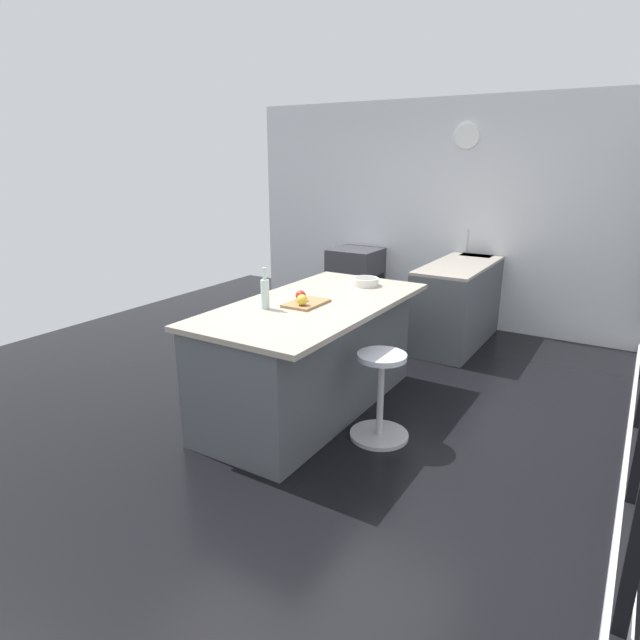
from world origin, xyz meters
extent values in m
plane|color=black|center=(0.00, 0.00, 0.00)|extent=(7.25, 7.25, 0.00)
cube|color=silver|center=(0.00, 2.48, 0.05)|extent=(5.58, 0.12, 0.11)
cube|color=black|center=(0.00, 2.48, 0.11)|extent=(5.13, 0.06, 0.06)
cube|color=silver|center=(-2.79, 0.00, 1.34)|extent=(0.12, 4.95, 2.68)
cylinder|color=white|center=(-2.72, 0.39, 2.24)|extent=(0.03, 0.28, 0.28)
cube|color=#4C5156|center=(-2.44, 0.63, 0.44)|extent=(2.31, 0.60, 0.87)
cube|color=#9E9384|center=(-2.44, 0.63, 0.89)|extent=(2.31, 0.60, 0.03)
cube|color=#38383D|center=(-2.73, 0.63, 0.84)|extent=(0.44, 0.36, 0.12)
cylinder|color=#B7B7BC|center=(-2.73, 0.48, 1.04)|extent=(0.02, 0.02, 0.28)
cube|color=#38383D|center=(-2.44, -0.87, 0.44)|extent=(0.60, 0.60, 0.87)
cube|color=black|center=(-2.44, -0.57, 0.39)|extent=(0.44, 0.01, 0.32)
cube|color=#4C5156|center=(0.23, 0.12, 0.44)|extent=(2.06, 0.86, 0.88)
cube|color=#9E9384|center=(0.23, 0.17, 0.90)|extent=(2.12, 1.06, 0.04)
cylinder|color=#B7B7BC|center=(0.38, 0.84, 0.01)|extent=(0.44, 0.44, 0.03)
cylinder|color=#B7B7BC|center=(0.38, 0.84, 0.32)|extent=(0.05, 0.05, 0.60)
cylinder|color=silver|center=(0.38, 0.84, 0.64)|extent=(0.36, 0.36, 0.04)
cube|color=olive|center=(0.32, 0.15, 0.93)|extent=(0.36, 0.24, 0.02)
sphere|color=red|center=(0.31, 0.10, 0.98)|extent=(0.08, 0.08, 0.08)
sphere|color=gold|center=(0.42, 0.18, 0.98)|extent=(0.08, 0.08, 0.08)
cylinder|color=silver|center=(0.58, -0.04, 1.03)|extent=(0.06, 0.06, 0.22)
cylinder|color=silver|center=(0.58, -0.04, 1.18)|extent=(0.03, 0.03, 0.08)
cylinder|color=#B7B7BC|center=(0.58, -0.04, 1.22)|extent=(0.03, 0.03, 0.02)
cylinder|color=silver|center=(-0.49, 0.25, 0.95)|extent=(0.24, 0.24, 0.07)
cylinder|color=slate|center=(-0.49, 0.25, 0.97)|extent=(0.19, 0.19, 0.04)
camera|label=1|loc=(3.65, 2.33, 2.01)|focal=29.92mm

